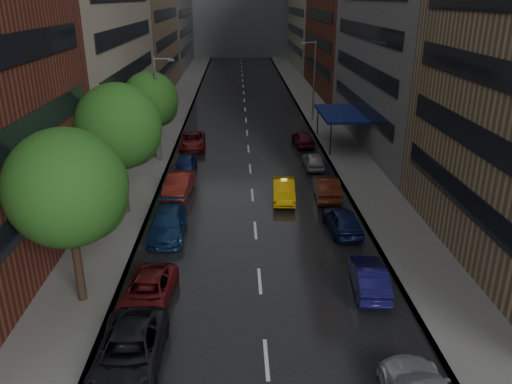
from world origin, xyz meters
TOP-DOWN VIEW (x-y plane):
  - road at (0.00, 50.00)m, footprint 14.00×140.00m
  - sidewalk_left at (-9.00, 50.00)m, footprint 4.00×140.00m
  - sidewalk_right at (9.00, 50.00)m, footprint 4.00×140.00m
  - tree_near at (-8.60, 8.47)m, footprint 5.37×5.37m
  - tree_mid at (-8.60, 18.94)m, footprint 5.52×5.52m
  - tree_far at (-8.60, 31.29)m, footprint 4.89×4.89m
  - taxi at (2.24, 21.05)m, footprint 1.78×4.47m
  - parked_cars_left at (-5.40, 17.65)m, footprint 2.70×36.28m
  - parked_cars_right at (5.40, 16.85)m, footprint 2.60×39.05m
  - street_lamp_left at (-7.72, 30.00)m, footprint 1.74×0.22m
  - street_lamp_right at (7.72, 45.00)m, footprint 1.74×0.22m
  - awning at (8.98, 35.00)m, footprint 4.00×8.00m

SIDE VIEW (x-z plane):
  - road at x=0.00m, z-range 0.00..0.01m
  - sidewalk_left at x=-9.00m, z-range 0.00..0.15m
  - sidewalk_right at x=9.00m, z-range 0.00..0.15m
  - taxi at x=2.24m, z-range 0.00..1.45m
  - parked_cars_left at x=-5.40m, z-range -0.05..1.53m
  - parked_cars_right at x=5.40m, z-range -0.04..1.53m
  - awning at x=8.98m, z-range 1.57..4.70m
  - street_lamp_left at x=-7.72m, z-range 0.39..9.39m
  - street_lamp_right at x=7.72m, z-range 0.39..9.39m
  - tree_far at x=-8.60m, z-range 1.43..9.23m
  - tree_near at x=-8.60m, z-range 1.58..10.14m
  - tree_mid at x=-8.60m, z-range 1.62..10.42m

